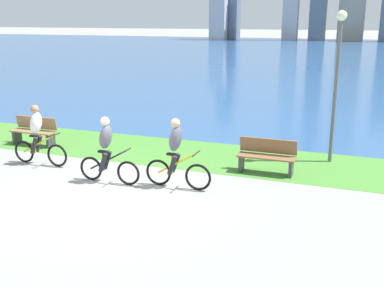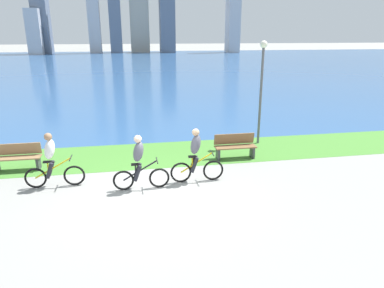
{
  "view_description": "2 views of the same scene",
  "coord_description": "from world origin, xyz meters",
  "px_view_note": "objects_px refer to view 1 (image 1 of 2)",
  "views": [
    {
      "loc": [
        5.22,
        -8.77,
        3.93
      ],
      "look_at": [
        1.51,
        1.29,
        0.97
      ],
      "focal_mm": 42.98,
      "sensor_mm": 36.0,
      "label": 1
    },
    {
      "loc": [
        -0.58,
        -8.92,
        4.37
      ],
      "look_at": [
        1.16,
        0.72,
        1.24
      ],
      "focal_mm": 32.47,
      "sensor_mm": 36.0,
      "label": 2
    }
  ],
  "objects_px": {
    "cyclist_distant_rear": "(38,135)",
    "lamppost_tall": "(337,66)",
    "cyclist_lead": "(176,154)",
    "cyclist_trailing": "(107,150)",
    "bench_far_along_path": "(34,131)",
    "bench_near_path": "(267,156)"
  },
  "relations": [
    {
      "from": "cyclist_lead",
      "to": "cyclist_trailing",
      "type": "bearing_deg",
      "value": -171.59
    },
    {
      "from": "bench_near_path",
      "to": "bench_far_along_path",
      "type": "relative_size",
      "value": 1.0
    },
    {
      "from": "cyclist_lead",
      "to": "lamppost_tall",
      "type": "bearing_deg",
      "value": 45.95
    },
    {
      "from": "cyclist_distant_rear",
      "to": "cyclist_trailing",
      "type": "bearing_deg",
      "value": -13.65
    },
    {
      "from": "bench_far_along_path",
      "to": "bench_near_path",
      "type": "bearing_deg",
      "value": -1.25
    },
    {
      "from": "cyclist_lead",
      "to": "bench_far_along_path",
      "type": "height_order",
      "value": "cyclist_lead"
    },
    {
      "from": "cyclist_lead",
      "to": "cyclist_trailing",
      "type": "xyz_separation_m",
      "value": [
        -1.71,
        -0.25,
        -0.01
      ]
    },
    {
      "from": "cyclist_trailing",
      "to": "lamppost_tall",
      "type": "bearing_deg",
      "value": 36.14
    },
    {
      "from": "bench_far_along_path",
      "to": "cyclist_lead",
      "type": "bearing_deg",
      "value": -19.19
    },
    {
      "from": "cyclist_trailing",
      "to": "bench_far_along_path",
      "type": "xyz_separation_m",
      "value": [
        -3.96,
        2.23,
        -0.38
      ]
    },
    {
      "from": "cyclist_distant_rear",
      "to": "bench_near_path",
      "type": "relative_size",
      "value": 1.15
    },
    {
      "from": "cyclist_lead",
      "to": "cyclist_distant_rear",
      "type": "height_order",
      "value": "cyclist_lead"
    },
    {
      "from": "cyclist_distant_rear",
      "to": "bench_far_along_path",
      "type": "xyz_separation_m",
      "value": [
        -1.44,
        1.62,
        -0.38
      ]
    },
    {
      "from": "bench_near_path",
      "to": "bench_far_along_path",
      "type": "bearing_deg",
      "value": 178.75
    },
    {
      "from": "cyclist_trailing",
      "to": "cyclist_lead",
      "type": "bearing_deg",
      "value": 8.41
    },
    {
      "from": "cyclist_lead",
      "to": "cyclist_trailing",
      "type": "height_order",
      "value": "cyclist_lead"
    },
    {
      "from": "cyclist_trailing",
      "to": "lamppost_tall",
      "type": "height_order",
      "value": "lamppost_tall"
    },
    {
      "from": "cyclist_trailing",
      "to": "bench_far_along_path",
      "type": "bearing_deg",
      "value": 150.63
    },
    {
      "from": "cyclist_distant_rear",
      "to": "lamppost_tall",
      "type": "xyz_separation_m",
      "value": [
        7.52,
        3.04,
        1.84
      ]
    },
    {
      "from": "cyclist_trailing",
      "to": "bench_near_path",
      "type": "bearing_deg",
      "value": 30.49
    },
    {
      "from": "cyclist_trailing",
      "to": "cyclist_distant_rear",
      "type": "height_order",
      "value": "cyclist_distant_rear"
    },
    {
      "from": "cyclist_lead",
      "to": "bench_near_path",
      "type": "bearing_deg",
      "value": 45.27
    }
  ]
}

